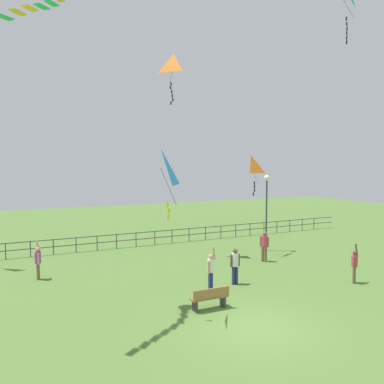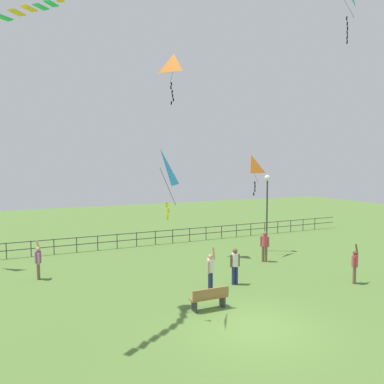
{
  "view_description": "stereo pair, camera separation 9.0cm",
  "coord_description": "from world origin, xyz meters",
  "px_view_note": "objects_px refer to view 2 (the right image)",
  "views": [
    {
      "loc": [
        -7.39,
        -10.33,
        5.47
      ],
      "look_at": [
        0.6,
        6.09,
        4.16
      ],
      "focal_mm": 35.76,
      "sensor_mm": 36.0,
      "label": 1
    },
    {
      "loc": [
        -7.31,
        -10.37,
        5.47
      ],
      "look_at": [
        0.6,
        6.09,
        4.16
      ],
      "focal_mm": 35.76,
      "sensor_mm": 36.0,
      "label": 2
    }
  ],
  "objects_px": {
    "person_3": "(265,244)",
    "kite_0": "(174,66)",
    "person_2": "(235,264)",
    "lamppost": "(267,196)",
    "person_0": "(355,264)",
    "park_bench": "(209,298)",
    "kite_1": "(251,166)",
    "person_4": "(210,269)",
    "person_1": "(38,260)",
    "kite_3": "(160,169)"
  },
  "relations": [
    {
      "from": "park_bench",
      "to": "kite_3",
      "type": "distance_m",
      "value": 5.23
    },
    {
      "from": "person_2",
      "to": "person_4",
      "type": "bearing_deg",
      "value": -169.13
    },
    {
      "from": "kite_3",
      "to": "person_4",
      "type": "bearing_deg",
      "value": 32.6
    },
    {
      "from": "person_4",
      "to": "person_1",
      "type": "bearing_deg",
      "value": 142.89
    },
    {
      "from": "person_1",
      "to": "kite_0",
      "type": "relative_size",
      "value": 0.62
    },
    {
      "from": "lamppost",
      "to": "person_1",
      "type": "relative_size",
      "value": 2.64
    },
    {
      "from": "person_2",
      "to": "person_3",
      "type": "height_order",
      "value": "person_3"
    },
    {
      "from": "person_3",
      "to": "person_4",
      "type": "xyz_separation_m",
      "value": [
        -5.12,
        -3.05,
        -0.04
      ]
    },
    {
      "from": "person_3",
      "to": "lamppost",
      "type": "bearing_deg",
      "value": 51.04
    },
    {
      "from": "person_1",
      "to": "kite_0",
      "type": "height_order",
      "value": "kite_0"
    },
    {
      "from": "kite_0",
      "to": "kite_1",
      "type": "relative_size",
      "value": 1.23
    },
    {
      "from": "person_4",
      "to": "park_bench",
      "type": "bearing_deg",
      "value": -119.51
    },
    {
      "from": "person_3",
      "to": "kite_1",
      "type": "height_order",
      "value": "kite_1"
    },
    {
      "from": "lamppost",
      "to": "person_0",
      "type": "relative_size",
      "value": 2.67
    },
    {
      "from": "person_0",
      "to": "kite_0",
      "type": "xyz_separation_m",
      "value": [
        -5.28,
        8.77,
        10.32
      ]
    },
    {
      "from": "person_4",
      "to": "kite_1",
      "type": "height_order",
      "value": "kite_1"
    },
    {
      "from": "kite_1",
      "to": "kite_3",
      "type": "xyz_separation_m",
      "value": [
        -8.56,
        -6.98,
        -0.09
      ]
    },
    {
      "from": "lamppost",
      "to": "kite_0",
      "type": "xyz_separation_m",
      "value": [
        -5.69,
        1.57,
        7.76
      ]
    },
    {
      "from": "park_bench",
      "to": "person_0",
      "type": "relative_size",
      "value": 0.83
    },
    {
      "from": "park_bench",
      "to": "person_4",
      "type": "height_order",
      "value": "person_4"
    },
    {
      "from": "person_1",
      "to": "kite_0",
      "type": "distance_m",
      "value": 13.06
    },
    {
      "from": "person_0",
      "to": "person_2",
      "type": "xyz_separation_m",
      "value": [
        -5.05,
        2.26,
        0.05
      ]
    },
    {
      "from": "person_0",
      "to": "person_3",
      "type": "distance_m",
      "value": 5.22
    },
    {
      "from": "person_2",
      "to": "person_3",
      "type": "relative_size",
      "value": 0.97
    },
    {
      "from": "person_2",
      "to": "kite_3",
      "type": "bearing_deg",
      "value": -153.55
    },
    {
      "from": "person_0",
      "to": "person_4",
      "type": "xyz_separation_m",
      "value": [
        -6.47,
        1.99,
        0.04
      ]
    },
    {
      "from": "kite_0",
      "to": "person_0",
      "type": "bearing_deg",
      "value": -58.93
    },
    {
      "from": "kite_1",
      "to": "person_3",
      "type": "bearing_deg",
      "value": -101.26
    },
    {
      "from": "park_bench",
      "to": "person_3",
      "type": "bearing_deg",
      "value": 38.68
    },
    {
      "from": "park_bench",
      "to": "person_4",
      "type": "bearing_deg",
      "value": 60.49
    },
    {
      "from": "lamppost",
      "to": "person_3",
      "type": "relative_size",
      "value": 2.8
    },
    {
      "from": "person_3",
      "to": "kite_0",
      "type": "height_order",
      "value": "kite_0"
    },
    {
      "from": "person_1",
      "to": "kite_0",
      "type": "bearing_deg",
      "value": 12.81
    },
    {
      "from": "lamppost",
      "to": "kite_3",
      "type": "distance_m",
      "value": 12.37
    },
    {
      "from": "person_1",
      "to": "kite_3",
      "type": "relative_size",
      "value": 0.75
    },
    {
      "from": "person_0",
      "to": "park_bench",
      "type": "bearing_deg",
      "value": 179.46
    },
    {
      "from": "person_2",
      "to": "lamppost",
      "type": "bearing_deg",
      "value": 42.19
    },
    {
      "from": "person_2",
      "to": "kite_3",
      "type": "distance_m",
      "value": 6.61
    },
    {
      "from": "lamppost",
      "to": "kite_1",
      "type": "relative_size",
      "value": 2.0
    },
    {
      "from": "kite_1",
      "to": "kite_0",
      "type": "bearing_deg",
      "value": 157.95
    },
    {
      "from": "person_0",
      "to": "kite_1",
      "type": "xyz_separation_m",
      "value": [
        -0.95,
        7.02,
        4.49
      ]
    },
    {
      "from": "person_0",
      "to": "person_4",
      "type": "height_order",
      "value": "person_4"
    },
    {
      "from": "person_1",
      "to": "person_0",
      "type": "bearing_deg",
      "value": -28.12
    },
    {
      "from": "lamppost",
      "to": "person_2",
      "type": "distance_m",
      "value": 7.78
    },
    {
      "from": "park_bench",
      "to": "person_0",
      "type": "bearing_deg",
      "value": -0.54
    },
    {
      "from": "person_0",
      "to": "person_4",
      "type": "distance_m",
      "value": 6.77
    },
    {
      "from": "park_bench",
      "to": "kite_0",
      "type": "height_order",
      "value": "kite_0"
    },
    {
      "from": "person_4",
      "to": "kite_3",
      "type": "relative_size",
      "value": 0.77
    },
    {
      "from": "kite_3",
      "to": "person_3",
      "type": "bearing_deg",
      "value": 31.48
    },
    {
      "from": "person_1",
      "to": "person_4",
      "type": "bearing_deg",
      "value": -37.11
    }
  ]
}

